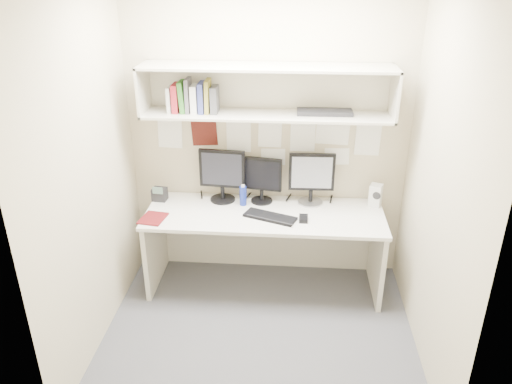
# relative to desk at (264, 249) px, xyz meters

# --- Properties ---
(floor) EXTENTS (2.40, 2.00, 0.01)m
(floor) POSITION_rel_desk_xyz_m (0.00, -0.65, -0.37)
(floor) COLOR #444348
(floor) RESTS_ON ground
(wall_back) EXTENTS (2.40, 0.02, 2.60)m
(wall_back) POSITION_rel_desk_xyz_m (0.00, 0.35, 0.93)
(wall_back) COLOR #B7AB8C
(wall_back) RESTS_ON ground
(wall_front) EXTENTS (2.40, 0.02, 2.60)m
(wall_front) POSITION_rel_desk_xyz_m (0.00, -1.65, 0.93)
(wall_front) COLOR #B7AB8C
(wall_front) RESTS_ON ground
(wall_left) EXTENTS (0.02, 2.00, 2.60)m
(wall_left) POSITION_rel_desk_xyz_m (-1.20, -0.65, 0.93)
(wall_left) COLOR #B7AB8C
(wall_left) RESTS_ON ground
(wall_right) EXTENTS (0.02, 2.00, 2.60)m
(wall_right) POSITION_rel_desk_xyz_m (1.20, -0.65, 0.93)
(wall_right) COLOR #B7AB8C
(wall_right) RESTS_ON ground
(desk) EXTENTS (2.00, 0.70, 0.73)m
(desk) POSITION_rel_desk_xyz_m (0.00, 0.00, 0.00)
(desk) COLOR beige
(desk) RESTS_ON floor
(overhead_hutch) EXTENTS (2.00, 0.38, 0.40)m
(overhead_hutch) POSITION_rel_desk_xyz_m (0.00, 0.21, 1.35)
(overhead_hutch) COLOR beige
(overhead_hutch) RESTS_ON wall_back
(pinned_papers) EXTENTS (1.92, 0.01, 0.48)m
(pinned_papers) POSITION_rel_desk_xyz_m (0.00, 0.34, 0.88)
(pinned_papers) COLOR white
(pinned_papers) RESTS_ON wall_back
(monitor_left) EXTENTS (0.40, 0.22, 0.46)m
(monitor_left) POSITION_rel_desk_xyz_m (-0.38, 0.22, 0.62)
(monitor_left) COLOR black
(monitor_left) RESTS_ON desk
(monitor_center) EXTENTS (0.35, 0.19, 0.40)m
(monitor_center) POSITION_rel_desk_xyz_m (-0.04, 0.22, 0.59)
(monitor_center) COLOR black
(monitor_center) RESTS_ON desk
(monitor_right) EXTENTS (0.39, 0.21, 0.45)m
(monitor_right) POSITION_rel_desk_xyz_m (0.39, 0.22, 0.61)
(monitor_right) COLOR #A5A5AA
(monitor_right) RESTS_ON desk
(keyboard) EXTENTS (0.46, 0.30, 0.02)m
(keyboard) POSITION_rel_desk_xyz_m (0.05, -0.10, 0.37)
(keyboard) COLOR black
(keyboard) RESTS_ON desk
(mouse) EXTENTS (0.07, 0.12, 0.03)m
(mouse) POSITION_rel_desk_xyz_m (0.32, -0.12, 0.38)
(mouse) COLOR black
(mouse) RESTS_ON desk
(speaker) EXTENTS (0.13, 0.13, 0.20)m
(speaker) POSITION_rel_desk_xyz_m (0.94, 0.20, 0.46)
(speaker) COLOR silver
(speaker) RESTS_ON desk
(blue_bottle) EXTENTS (0.06, 0.06, 0.19)m
(blue_bottle) POSITION_rel_desk_xyz_m (-0.20, 0.13, 0.45)
(blue_bottle) COLOR navy
(blue_bottle) RESTS_ON desk
(maroon_notebook) EXTENTS (0.22, 0.26, 0.01)m
(maroon_notebook) POSITION_rel_desk_xyz_m (-0.91, -0.19, 0.37)
(maroon_notebook) COLOR #550E11
(maroon_notebook) RESTS_ON desk
(desk_phone) EXTENTS (0.13, 0.12, 0.15)m
(desk_phone) POSITION_rel_desk_xyz_m (-0.94, 0.17, 0.42)
(desk_phone) COLOR black
(desk_phone) RESTS_ON desk
(book_stack) EXTENTS (0.40, 0.17, 0.27)m
(book_stack) POSITION_rel_desk_xyz_m (-0.59, 0.16, 1.29)
(book_stack) COLOR #BBBCB5
(book_stack) RESTS_ON overhead_hutch
(hutch_tray) EXTENTS (0.44, 0.17, 0.03)m
(hutch_tray) POSITION_rel_desk_xyz_m (0.46, 0.18, 1.19)
(hutch_tray) COLOR black
(hutch_tray) RESTS_ON overhead_hutch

